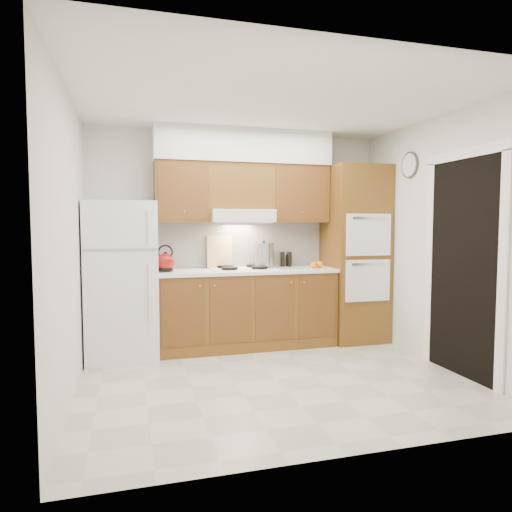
{
  "coord_description": "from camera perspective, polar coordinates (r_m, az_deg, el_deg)",
  "views": [
    {
      "loc": [
        -1.32,
        -4.04,
        1.48
      ],
      "look_at": [
        -0.07,
        0.45,
        1.15
      ],
      "focal_mm": 32.0,
      "sensor_mm": 36.0,
      "label": 1
    }
  ],
  "objects": [
    {
      "name": "wall_right",
      "position": [
        5.11,
        22.07,
        1.73
      ],
      "size": [
        0.02,
        3.0,
        2.6
      ],
      "primitive_type": "cube",
      "color": "silver",
      "rests_on": "floor"
    },
    {
      "name": "condiment_c",
      "position": [
        5.85,
        4.01,
        -0.52
      ],
      "size": [
        0.06,
        0.06,
        0.15
      ],
      "primitive_type": "cylinder",
      "rotation": [
        0.0,
        0.0,
        0.26
      ],
      "color": "black",
      "rests_on": "countertop"
    },
    {
      "name": "countertop",
      "position": [
        5.43,
        -1.17,
        -1.88
      ],
      "size": [
        2.13,
        0.62,
        0.04
      ],
      "primitive_type": "cube",
      "color": "white",
      "rests_on": "base_cabinets"
    },
    {
      "name": "backsplash",
      "position": [
        5.69,
        -1.91,
        1.42
      ],
      "size": [
        2.11,
        0.03,
        0.56
      ],
      "primitive_type": "cube",
      "color": "white",
      "rests_on": "countertop"
    },
    {
      "name": "condiment_a",
      "position": [
        5.77,
        3.32,
        -0.41
      ],
      "size": [
        0.05,
        0.05,
        0.19
      ],
      "primitive_type": "cylinder",
      "rotation": [
        0.0,
        0.0,
        0.04
      ],
      "color": "black",
      "rests_on": "countertop"
    },
    {
      "name": "stock_pot",
      "position": [
        5.57,
        0.96,
        0.18
      ],
      "size": [
        0.34,
        0.34,
        0.27
      ],
      "primitive_type": "cylinder",
      "rotation": [
        0.0,
        0.0,
        0.37
      ],
      "color": "#B2B3B7",
      "rests_on": "cooktop"
    },
    {
      "name": "wall_left",
      "position": [
        4.07,
        -22.34,
        1.22
      ],
      "size": [
        0.02,
        3.0,
        2.6
      ],
      "primitive_type": "cube",
      "color": "silver",
      "rests_on": "floor"
    },
    {
      "name": "floor",
      "position": [
        4.5,
        2.44,
        -15.15
      ],
      "size": [
        3.6,
        3.6,
        0.0
      ],
      "primitive_type": "plane",
      "color": "beige",
      "rests_on": "ground"
    },
    {
      "name": "range_hood",
      "position": [
        5.47,
        -1.91,
        5.03
      ],
      "size": [
        0.75,
        0.45,
        0.15
      ],
      "primitive_type": "cube",
      "color": "silver",
      "rests_on": "wall_back"
    },
    {
      "name": "ceiling",
      "position": [
        4.4,
        2.55,
        18.8
      ],
      "size": [
        3.6,
        3.6,
        0.0
      ],
      "primitive_type": "plane",
      "color": "white",
      "rests_on": "wall_back"
    },
    {
      "name": "wall_back",
      "position": [
        5.7,
        -2.19,
        2.23
      ],
      "size": [
        3.6,
        0.02,
        2.6
      ],
      "primitive_type": "cube",
      "color": "silver",
      "rests_on": "floor"
    },
    {
      "name": "fridge",
      "position": [
        5.22,
        -16.43,
        -2.94
      ],
      "size": [
        0.75,
        0.72,
        1.72
      ],
      "primitive_type": "cube",
      "color": "white",
      "rests_on": "floor"
    },
    {
      "name": "kettle",
      "position": [
        5.22,
        -11.25,
        -0.75
      ],
      "size": [
        0.23,
        0.23,
        0.2
      ],
      "primitive_type": "sphere",
      "rotation": [
        0.0,
        0.0,
        -0.12
      ],
      "color": "maroon",
      "rests_on": "countertop"
    },
    {
      "name": "upper_cab_left",
      "position": [
        5.42,
        -9.24,
        7.9
      ],
      "size": [
        0.63,
        0.33,
        0.7
      ],
      "primitive_type": "cube",
      "color": "brown",
      "rests_on": "wall_back"
    },
    {
      "name": "upper_cab_over_hood",
      "position": [
        5.55,
        -2.06,
        8.64
      ],
      "size": [
        0.75,
        0.33,
        0.55
      ],
      "primitive_type": "cube",
      "color": "brown",
      "rests_on": "range_hood"
    },
    {
      "name": "soffit",
      "position": [
        5.61,
        -1.53,
        13.49
      ],
      "size": [
        2.13,
        0.36,
        0.4
      ],
      "primitive_type": "cube",
      "color": "silver",
      "rests_on": "wall_back"
    },
    {
      "name": "upper_cab_right",
      "position": [
        5.76,
        5.18,
        7.7
      ],
      "size": [
        0.73,
        0.33,
        0.7
      ],
      "primitive_type": "cube",
      "color": "brown",
      "rests_on": "wall_back"
    },
    {
      "name": "doorway",
      "position": [
        4.85,
        24.41,
        -1.4
      ],
      "size": [
        0.02,
        0.9,
        2.1
      ],
      "primitive_type": "cube",
      "color": "black",
      "rests_on": "floor"
    },
    {
      "name": "base_cabinets",
      "position": [
        5.51,
        -1.19,
        -6.74
      ],
      "size": [
        2.11,
        0.6,
        0.9
      ],
      "primitive_type": "cube",
      "color": "brown",
      "rests_on": "floor"
    },
    {
      "name": "cutting_board",
      "position": [
        5.55,
        -4.57,
        0.52
      ],
      "size": [
        0.31,
        0.14,
        0.4
      ],
      "primitive_type": "cube",
      "rotation": [
        -0.21,
        0.0,
        -0.12
      ],
      "color": "tan",
      "rests_on": "countertop"
    },
    {
      "name": "cooktop",
      "position": [
        5.44,
        -1.73,
        -1.6
      ],
      "size": [
        0.74,
        0.5,
        0.01
      ],
      "primitive_type": "cube",
      "color": "white",
      "rests_on": "countertop"
    },
    {
      "name": "orange_near",
      "position": [
        5.58,
        7.24,
        -1.12
      ],
      "size": [
        0.1,
        0.1,
        0.08
      ],
      "primitive_type": "sphere",
      "rotation": [
        0.0,
        0.0,
        0.32
      ],
      "color": "orange",
      "rests_on": "countertop"
    },
    {
      "name": "orange_far",
      "position": [
        5.64,
        7.98,
        -1.06
      ],
      "size": [
        0.09,
        0.09,
        0.08
      ],
      "primitive_type": "sphere",
      "rotation": [
        0.0,
        0.0,
        -0.05
      ],
      "color": "orange",
      "rests_on": "countertop"
    },
    {
      "name": "wall_clock",
      "position": [
        5.58,
        18.67,
        10.72
      ],
      "size": [
        0.02,
        0.3,
        0.3
      ],
      "primitive_type": "cylinder",
      "rotation": [
        0.0,
        1.57,
        0.0
      ],
      "color": "#3F3833",
      "rests_on": "wall_right"
    },
    {
      "name": "oven_cabinet",
      "position": [
        5.91,
        12.26,
        0.26
      ],
      "size": [
        0.7,
        0.65,
        2.2
      ],
      "primitive_type": "cube",
      "color": "brown",
      "rests_on": "floor"
    },
    {
      "name": "condiment_b",
      "position": [
        5.79,
        4.2,
        -0.39
      ],
      "size": [
        0.06,
        0.06,
        0.19
      ],
      "primitive_type": "cylinder",
      "rotation": [
        0.0,
        0.0,
        0.02
      ],
      "color": "black",
      "rests_on": "countertop"
    }
  ]
}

